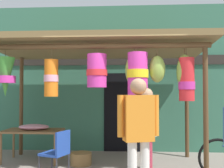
% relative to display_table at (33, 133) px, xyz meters
% --- Properties ---
extents(shop_facade, '(11.59, 0.29, 3.76)m').
position_rel_display_table_xyz_m(shop_facade, '(1.85, 1.26, 1.27)').
color(shop_facade, '#387056').
rests_on(shop_facade, ground_plane).
extents(market_stall_canopy, '(4.48, 2.11, 2.60)m').
position_rel_display_table_xyz_m(market_stall_canopy, '(1.55, -0.43, 1.60)').
color(market_stall_canopy, brown).
rests_on(market_stall_canopy, ground_plane).
extents(display_table, '(1.25, 0.73, 0.69)m').
position_rel_display_table_xyz_m(display_table, '(0.00, 0.00, 0.00)').
color(display_table, brown).
rests_on(display_table, ground_plane).
extents(flower_heap_on_table, '(0.67, 0.47, 0.12)m').
position_rel_display_table_xyz_m(flower_heap_on_table, '(0.02, 0.02, 0.13)').
color(flower_heap_on_table, pink).
rests_on(flower_heap_on_table, display_table).
extents(folding_chair, '(0.52, 0.52, 0.84)m').
position_rel_display_table_xyz_m(folding_chair, '(0.87, -1.21, -0.11)').
color(folding_chair, '#2347A8').
rests_on(folding_chair, ground_plane).
extents(wicker_basket_by_table, '(0.44, 0.44, 0.25)m').
position_rel_display_table_xyz_m(wicker_basket_by_table, '(1.11, -0.23, -0.49)').
color(wicker_basket_by_table, olive).
rests_on(wicker_basket_by_table, ground_plane).
extents(customer_foreground, '(0.31, 0.58, 1.58)m').
position_rel_display_table_xyz_m(customer_foreground, '(2.41, -1.18, 0.31)').
color(customer_foreground, '#B23347').
rests_on(customer_foreground, ground_plane).
extents(shopper_by_bananas, '(0.58, 0.32, 1.70)m').
position_rel_display_table_xyz_m(shopper_by_bananas, '(2.24, -2.12, 0.40)').
color(shopper_by_bananas, silver).
rests_on(shopper_by_bananas, ground_plane).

